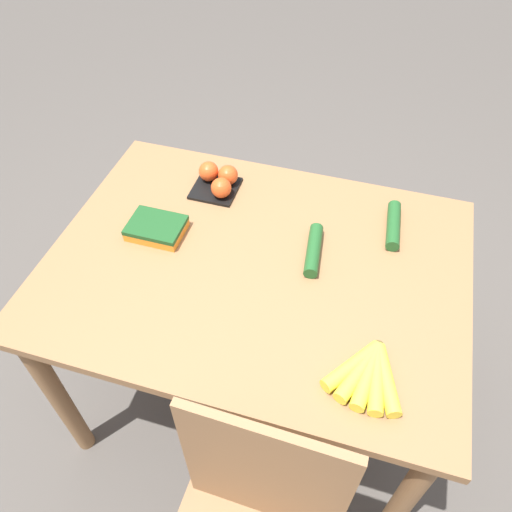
{
  "coord_description": "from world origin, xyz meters",
  "views": [
    {
      "loc": [
        -0.27,
        0.92,
        1.87
      ],
      "look_at": [
        0.0,
        0.0,
        0.8
      ],
      "focal_mm": 35.0,
      "sensor_mm": 36.0,
      "label": 1
    }
  ],
  "objects_px": {
    "banana_bunch": "(368,374)",
    "cucumber_far": "(393,225)",
    "carrot_bag": "(156,227)",
    "cucumber_near": "(314,250)",
    "tomato_pack": "(218,180)"
  },
  "relations": [
    {
      "from": "banana_bunch",
      "to": "cucumber_far",
      "type": "distance_m",
      "value": 0.53
    },
    {
      "from": "tomato_pack",
      "to": "carrot_bag",
      "type": "bearing_deg",
      "value": 66.05
    },
    {
      "from": "carrot_bag",
      "to": "tomato_pack",
      "type": "bearing_deg",
      "value": -113.95
    },
    {
      "from": "cucumber_near",
      "to": "cucumber_far",
      "type": "bearing_deg",
      "value": -141.16
    },
    {
      "from": "cucumber_near",
      "to": "carrot_bag",
      "type": "bearing_deg",
      "value": 5.74
    },
    {
      "from": "banana_bunch",
      "to": "cucumber_near",
      "type": "distance_m",
      "value": 0.42
    },
    {
      "from": "tomato_pack",
      "to": "cucumber_far",
      "type": "relative_size",
      "value": 0.77
    },
    {
      "from": "banana_bunch",
      "to": "cucumber_far",
      "type": "xyz_separation_m",
      "value": [
        -0.0,
        -0.53,
        0.0
      ]
    },
    {
      "from": "carrot_bag",
      "to": "cucumber_near",
      "type": "xyz_separation_m",
      "value": [
        -0.48,
        -0.05,
        -0.0
      ]
    },
    {
      "from": "cucumber_near",
      "to": "cucumber_far",
      "type": "distance_m",
      "value": 0.27
    },
    {
      "from": "banana_bunch",
      "to": "cucumber_far",
      "type": "relative_size",
      "value": 1.03
    },
    {
      "from": "banana_bunch",
      "to": "tomato_pack",
      "type": "xyz_separation_m",
      "value": [
        0.58,
        -0.56,
        0.02
      ]
    },
    {
      "from": "tomato_pack",
      "to": "banana_bunch",
      "type": "bearing_deg",
      "value": 135.87
    },
    {
      "from": "carrot_bag",
      "to": "cucumber_far",
      "type": "xyz_separation_m",
      "value": [
        -0.69,
        -0.22,
        -0.0
      ]
    },
    {
      "from": "banana_bunch",
      "to": "cucumber_far",
      "type": "bearing_deg",
      "value": -90.24
    }
  ]
}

